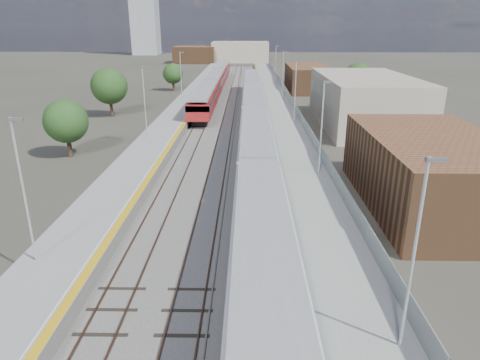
{
  "coord_description": "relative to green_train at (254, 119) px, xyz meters",
  "views": [
    {
      "loc": [
        0.75,
        -11.27,
        12.49
      ],
      "look_at": [
        0.24,
        17.11,
        2.2
      ],
      "focal_mm": 32.0,
      "sensor_mm": 36.0,
      "label": 1
    }
  ],
  "objects": [
    {
      "name": "red_train",
      "position": [
        -7.0,
        34.8,
        -0.08
      ],
      "size": [
        3.03,
        61.41,
        3.83
      ],
      "color": "black",
      "rests_on": "ground"
    },
    {
      "name": "tree_b",
      "position": [
        -20.46,
        12.69,
        2.03
      ],
      "size": [
        5.13,
        5.13,
        6.95
      ],
      "color": "#382619",
      "rests_on": "ground"
    },
    {
      "name": "platform_right",
      "position": [
        3.78,
        15.18,
        -1.81
      ],
      "size": [
        4.7,
        155.0,
        8.52
      ],
      "color": "slate",
      "rests_on": "ground"
    },
    {
      "name": "ground",
      "position": [
        -1.5,
        12.69,
        -2.35
      ],
      "size": [
        320.0,
        320.0,
        0.0
      ],
      "primitive_type": "plane",
      "color": "#47443A",
      "rests_on": "ground"
    },
    {
      "name": "buildings",
      "position": [
        -19.62,
        101.29,
        8.36
      ],
      "size": [
        72.0,
        185.5,
        40.0
      ],
      "color": "brown",
      "rests_on": "ground"
    },
    {
      "name": "tree_a",
      "position": [
        -18.57,
        -7.59,
        1.3
      ],
      "size": [
        4.28,
        4.28,
        5.8
      ],
      "color": "#382619",
      "rests_on": "ground"
    },
    {
      "name": "green_train",
      "position": [
        0.0,
        0.0,
        0.0
      ],
      "size": [
        3.03,
        84.16,
        3.33
      ],
      "color": "black",
      "rests_on": "ground"
    },
    {
      "name": "tree_c",
      "position": [
        -15.79,
        38.8,
        1.04
      ],
      "size": [
        3.97,
        3.97,
        5.38
      ],
      "color": "#382619",
      "rests_on": "ground"
    },
    {
      "name": "ballast_bed",
      "position": [
        -3.75,
        15.19,
        -2.32
      ],
      "size": [
        10.5,
        155.0,
        0.06
      ],
      "primitive_type": "cube",
      "color": "#565451",
      "rests_on": "ground"
    },
    {
      "name": "tracks",
      "position": [
        -3.15,
        16.87,
        -2.24
      ],
      "size": [
        8.96,
        160.0,
        0.17
      ],
      "color": "#4C3323",
      "rests_on": "ground"
    },
    {
      "name": "platform_left",
      "position": [
        -10.55,
        15.18,
        -1.83
      ],
      "size": [
        4.3,
        155.0,
        8.52
      ],
      "color": "slate",
      "rests_on": "ground"
    },
    {
      "name": "tree_d",
      "position": [
        18.02,
        26.58,
        1.78
      ],
      "size": [
        4.83,
        4.83,
        6.55
      ],
      "color": "#382619",
      "rests_on": "ground"
    }
  ]
}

